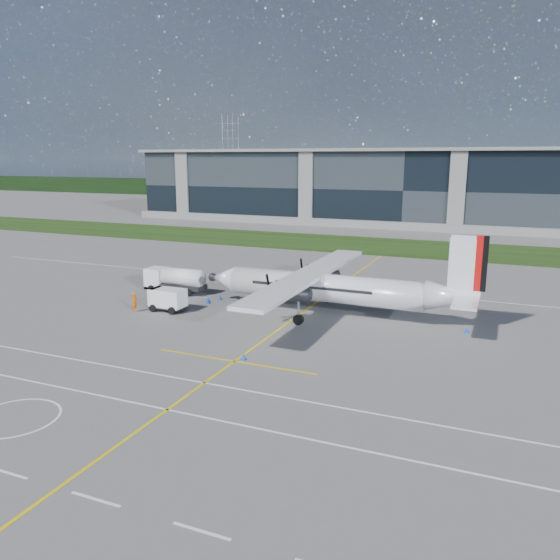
# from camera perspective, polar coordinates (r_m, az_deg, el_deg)

# --- Properties ---
(ground) EXTENTS (400.00, 400.00, 0.00)m
(ground) POSITION_cam_1_polar(r_m,az_deg,el_deg) (80.89, 8.59, 2.76)
(ground) COLOR slate
(ground) RESTS_ON ground
(grass_strip) EXTENTS (400.00, 18.00, 0.04)m
(grass_strip) POSITION_cam_1_polar(r_m,az_deg,el_deg) (88.56, 9.89, 3.57)
(grass_strip) COLOR #1A320D
(grass_strip) RESTS_ON ground
(terminal_building) EXTENTS (120.00, 20.00, 15.00)m
(terminal_building) POSITION_cam_1_polar(r_m,az_deg,el_deg) (119.06, 13.62, 9.30)
(terminal_building) COLOR black
(terminal_building) RESTS_ON ground
(tree_line) EXTENTS (400.00, 6.00, 6.00)m
(tree_line) POSITION_cam_1_polar(r_m,az_deg,el_deg) (178.67, 16.81, 8.65)
(tree_line) COLOR black
(tree_line) RESTS_ON ground
(pylon_west) EXTENTS (9.00, 4.60, 30.00)m
(pylon_west) POSITION_cam_1_polar(r_m,az_deg,el_deg) (212.14, -5.18, 12.91)
(pylon_west) COLOR gray
(pylon_west) RESTS_ON ground
(yellow_taxiway_centerline) EXTENTS (0.20, 70.00, 0.01)m
(yellow_taxiway_centerline) POSITION_cam_1_polar(r_m,az_deg,el_deg) (51.93, 3.44, -2.63)
(yellow_taxiway_centerline) COLOR yellow
(yellow_taxiway_centerline) RESTS_ON ground
(white_lane_line) EXTENTS (90.00, 0.15, 0.01)m
(white_lane_line) POSITION_cam_1_polar(r_m,az_deg,el_deg) (33.36, -16.04, -12.01)
(white_lane_line) COLOR white
(white_lane_line) RESTS_ON ground
(turboprop_aircraft) EXTENTS (24.94, 25.87, 7.76)m
(turboprop_aircraft) POSITION_cam_1_polar(r_m,az_deg,el_deg) (47.94, 5.73, 0.81)
(turboprop_aircraft) COLOR white
(turboprop_aircraft) RESTS_ON ground
(fuel_tanker_truck) EXTENTS (6.86, 2.23, 2.57)m
(fuel_tanker_truck) POSITION_cam_1_polar(r_m,az_deg,el_deg) (57.82, -11.30, 0.03)
(fuel_tanker_truck) COLOR silver
(fuel_tanker_truck) RESTS_ON ground
(baggage_tug) EXTENTS (3.38, 2.03, 2.03)m
(baggage_tug) POSITION_cam_1_polar(r_m,az_deg,el_deg) (50.81, -11.64, -2.04)
(baggage_tug) COLOR silver
(baggage_tug) RESTS_ON ground
(ground_crew_person) EXTENTS (0.72, 0.91, 2.04)m
(ground_crew_person) POSITION_cam_1_polar(r_m,az_deg,el_deg) (51.16, -14.94, -2.10)
(ground_crew_person) COLOR #F25907
(ground_crew_person) RESTS_ON ground
(safety_cone_tail) EXTENTS (0.36, 0.36, 0.50)m
(safety_cone_tail) POSITION_cam_1_polar(r_m,az_deg,el_deg) (46.19, 18.93, -4.94)
(safety_cone_tail) COLOR blue
(safety_cone_tail) RESTS_ON ground
(safety_cone_portwing) EXTENTS (0.36, 0.36, 0.50)m
(safety_cone_portwing) POSITION_cam_1_polar(r_m,az_deg,el_deg) (38.14, -3.84, -7.95)
(safety_cone_portwing) COLOR blue
(safety_cone_portwing) RESTS_ON ground
(safety_cone_fwd) EXTENTS (0.36, 0.36, 0.50)m
(safety_cone_fwd) POSITION_cam_1_polar(r_m,az_deg,el_deg) (53.42, -7.52, -2.01)
(safety_cone_fwd) COLOR blue
(safety_cone_fwd) RESTS_ON ground
(safety_cone_nose_port) EXTENTS (0.36, 0.36, 0.50)m
(safety_cone_nose_port) POSITION_cam_1_polar(r_m,az_deg,el_deg) (52.82, -7.49, -2.18)
(safety_cone_nose_port) COLOR blue
(safety_cone_nose_port) RESTS_ON ground
(safety_cone_nose_stbd) EXTENTS (0.36, 0.36, 0.50)m
(safety_cone_nose_stbd) POSITION_cam_1_polar(r_m,az_deg,el_deg) (54.01, -6.27, -1.82)
(safety_cone_nose_stbd) COLOR blue
(safety_cone_nose_stbd) RESTS_ON ground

